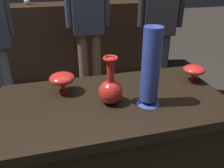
{
  "coord_description": "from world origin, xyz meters",
  "views": [
    {
      "loc": [
        -0.28,
        -1.05,
        1.44
      ],
      "look_at": [
        -0.01,
        -0.01,
        0.9
      ],
      "focal_mm": 38.04,
      "sensor_mm": 36.0,
      "label": 1
    }
  ],
  "objects_px": {
    "vase_left_accent": "(194,70)",
    "vase_right_accent": "(62,79)",
    "vase_tall_behind": "(150,69)",
    "visitor_near_right": "(160,20)",
    "vase_centerpiece": "(111,89)",
    "shelf_vase_left": "(27,1)",
    "visitor_center_back": "(88,20)"
  },
  "relations": [
    {
      "from": "vase_left_accent",
      "to": "shelf_vase_left",
      "type": "xyz_separation_m",
      "value": [
        -1.05,
        2.13,
        0.16
      ]
    },
    {
      "from": "visitor_near_right",
      "to": "shelf_vase_left",
      "type": "bearing_deg",
      "value": -17.97
    },
    {
      "from": "vase_centerpiece",
      "to": "visitor_near_right",
      "type": "height_order",
      "value": "visitor_near_right"
    },
    {
      "from": "vase_tall_behind",
      "to": "vase_left_accent",
      "type": "distance_m",
      "value": 0.42
    },
    {
      "from": "vase_right_accent",
      "to": "visitor_center_back",
      "type": "relative_size",
      "value": 0.09
    },
    {
      "from": "shelf_vase_left",
      "to": "visitor_center_back",
      "type": "height_order",
      "value": "visitor_center_back"
    },
    {
      "from": "visitor_center_back",
      "to": "vase_left_accent",
      "type": "bearing_deg",
      "value": 108.14
    },
    {
      "from": "shelf_vase_left",
      "to": "visitor_near_right",
      "type": "xyz_separation_m",
      "value": [
        1.37,
        -0.95,
        -0.12
      ]
    },
    {
      "from": "vase_tall_behind",
      "to": "visitor_near_right",
      "type": "xyz_separation_m",
      "value": [
        0.69,
        1.35,
        -0.07
      ]
    },
    {
      "from": "vase_tall_behind",
      "to": "visitor_center_back",
      "type": "relative_size",
      "value": 0.25
    },
    {
      "from": "vase_left_accent",
      "to": "vase_right_accent",
      "type": "distance_m",
      "value": 0.78
    },
    {
      "from": "vase_centerpiece",
      "to": "shelf_vase_left",
      "type": "relative_size",
      "value": 1.94
    },
    {
      "from": "vase_centerpiece",
      "to": "vase_left_accent",
      "type": "xyz_separation_m",
      "value": [
        0.55,
        0.12,
        -0.0
      ]
    },
    {
      "from": "vase_left_accent",
      "to": "vase_right_accent",
      "type": "relative_size",
      "value": 0.93
    },
    {
      "from": "vase_left_accent",
      "to": "visitor_near_right",
      "type": "height_order",
      "value": "visitor_near_right"
    },
    {
      "from": "vase_centerpiece",
      "to": "vase_tall_behind",
      "type": "xyz_separation_m",
      "value": [
        0.18,
        -0.06,
        0.11
      ]
    },
    {
      "from": "visitor_center_back",
      "to": "visitor_near_right",
      "type": "distance_m",
      "value": 0.76
    },
    {
      "from": "vase_tall_behind",
      "to": "shelf_vase_left",
      "type": "distance_m",
      "value": 2.4
    },
    {
      "from": "vase_left_accent",
      "to": "visitor_center_back",
      "type": "xyz_separation_m",
      "value": [
        -0.41,
        1.39,
        0.04
      ]
    },
    {
      "from": "vase_centerpiece",
      "to": "shelf_vase_left",
      "type": "xyz_separation_m",
      "value": [
        -0.5,
        2.25,
        0.16
      ]
    },
    {
      "from": "vase_centerpiece",
      "to": "visitor_near_right",
      "type": "xyz_separation_m",
      "value": [
        0.87,
        1.29,
        0.04
      ]
    },
    {
      "from": "vase_left_accent",
      "to": "visitor_near_right",
      "type": "distance_m",
      "value": 1.22
    },
    {
      "from": "shelf_vase_left",
      "to": "visitor_near_right",
      "type": "relative_size",
      "value": 0.08
    },
    {
      "from": "visitor_center_back",
      "to": "shelf_vase_left",
      "type": "bearing_deg",
      "value": -47.35
    },
    {
      "from": "vase_left_accent",
      "to": "shelf_vase_left",
      "type": "distance_m",
      "value": 2.38
    },
    {
      "from": "visitor_center_back",
      "to": "vase_right_accent",
      "type": "bearing_deg",
      "value": 76.28
    },
    {
      "from": "vase_right_accent",
      "to": "visitor_center_back",
      "type": "height_order",
      "value": "visitor_center_back"
    },
    {
      "from": "shelf_vase_left",
      "to": "visitor_near_right",
      "type": "bearing_deg",
      "value": -34.89
    },
    {
      "from": "vase_tall_behind",
      "to": "visitor_near_right",
      "type": "height_order",
      "value": "visitor_near_right"
    },
    {
      "from": "vase_tall_behind",
      "to": "shelf_vase_left",
      "type": "bearing_deg",
      "value": 106.52
    },
    {
      "from": "vase_centerpiece",
      "to": "vase_left_accent",
      "type": "distance_m",
      "value": 0.56
    },
    {
      "from": "vase_tall_behind",
      "to": "shelf_vase_left",
      "type": "relative_size",
      "value": 3.05
    }
  ]
}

